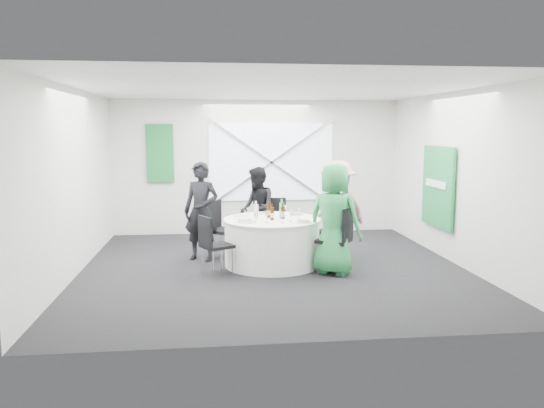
{
  "coord_description": "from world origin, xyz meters",
  "views": [
    {
      "loc": [
        -0.96,
        -8.14,
        2.17
      ],
      "look_at": [
        0.0,
        0.2,
        1.0
      ],
      "focal_mm": 35.0,
      "sensor_mm": 36.0,
      "label": 1
    }
  ],
  "objects": [
    {
      "name": "plate_back_left",
      "position": [
        -0.48,
        0.52,
        0.77
      ],
      "size": [
        0.26,
        0.26,
        0.01
      ],
      "color": "silver",
      "rests_on": "banquet_table"
    },
    {
      "name": "knife_c",
      "position": [
        -0.57,
        0.31,
        0.76
      ],
      "size": [
        0.08,
        0.14,
        0.01
      ],
      "primitive_type": "cube",
      "rotation": [
        0.0,
        0.0,
        2.65
      ],
      "color": "silver",
      "rests_on": "banquet_table"
    },
    {
      "name": "window_brace_b",
      "position": [
        0.3,
        2.92,
        1.5
      ],
      "size": [
        2.63,
        0.05,
        1.84
      ],
      "primitive_type": "cube",
      "rotation": [
        0.0,
        -0.97,
        0.0
      ],
      "color": "silver",
      "rests_on": "window_panel"
    },
    {
      "name": "wall_back",
      "position": [
        0.0,
        3.0,
        1.4
      ],
      "size": [
        6.0,
        0.0,
        6.0
      ],
      "primitive_type": "plane",
      "rotation": [
        1.57,
        0.0,
        0.0
      ],
      "color": "silver",
      "rests_on": "floor"
    },
    {
      "name": "wine_glass_f",
      "position": [
        -0.28,
        -0.09,
        0.88
      ],
      "size": [
        0.07,
        0.07,
        0.17
      ],
      "color": "white",
      "rests_on": "banquet_table"
    },
    {
      "name": "fork_a",
      "position": [
        0.17,
        0.75,
        0.76
      ],
      "size": [
        0.15,
        0.02,
        0.01
      ],
      "primitive_type": "cube",
      "rotation": [
        0.0,
        0.0,
        1.57
      ],
      "color": "silver",
      "rests_on": "banquet_table"
    },
    {
      "name": "plate_back_right",
      "position": [
        0.46,
        0.52,
        0.78
      ],
      "size": [
        0.25,
        0.25,
        0.04
      ],
      "color": "silver",
      "rests_on": "banquet_table"
    },
    {
      "name": "napkin",
      "position": [
        -0.46,
        -0.09,
        0.8
      ],
      "size": [
        0.22,
        0.16,
        0.06
      ],
      "primitive_type": "cube",
      "rotation": [
        0.0,
        0.0,
        0.14
      ],
      "color": "white",
      "rests_on": "plate_front_left"
    },
    {
      "name": "beer_bottle_c",
      "position": [
        0.17,
        0.16,
        0.86
      ],
      "size": [
        0.06,
        0.06,
        0.27
      ],
      "color": "#3B200A",
      "rests_on": "banquet_table"
    },
    {
      "name": "green_sign",
      "position": [
        2.94,
        0.6,
        1.2
      ],
      "size": [
        0.05,
        1.2,
        1.4
      ],
      "primitive_type": "cube",
      "color": "#17813B",
      "rests_on": "wall_right"
    },
    {
      "name": "chair_back_right",
      "position": [
        1.13,
        0.7,
        0.52
      ],
      "size": [
        0.54,
        0.54,
        0.9
      ],
      "rotation": [
        0.0,
        0.0,
        -1.15
      ],
      "color": "black",
      "rests_on": "floor"
    },
    {
      "name": "person_man_back",
      "position": [
        -0.14,
        1.35,
        0.76
      ],
      "size": [
        0.49,
        0.78,
        1.52
      ],
      "primitive_type": "imported",
      "rotation": [
        0.0,
        0.0,
        -1.45
      ],
      "color": "black",
      "rests_on": "floor"
    },
    {
      "name": "knife_b",
      "position": [
        0.55,
        0.02,
        0.76
      ],
      "size": [
        0.1,
        0.13,
        0.01
      ],
      "primitive_type": "cube",
      "rotation": [
        0.0,
        0.0,
        -0.62
      ],
      "color": "silver",
      "rests_on": "banquet_table"
    },
    {
      "name": "person_man_back_left",
      "position": [
        -1.13,
        0.67,
        0.83
      ],
      "size": [
        0.71,
        0.6,
        1.66
      ],
      "primitive_type": "imported",
      "rotation": [
        0.0,
        0.0,
        -0.39
      ],
      "color": "black",
      "rests_on": "floor"
    },
    {
      "name": "knife_a",
      "position": [
        -0.16,
        0.75,
        0.76
      ],
      "size": [
        0.15,
        0.02,
        0.01
      ],
      "primitive_type": "cube",
      "rotation": [
        0.0,
        0.0,
        1.56
      ],
      "color": "silver",
      "rests_on": "banquet_table"
    },
    {
      "name": "beer_bottle_d",
      "position": [
        -0.01,
        0.07,
        0.86
      ],
      "size": [
        0.06,
        0.06,
        0.26
      ],
      "color": "#3B200A",
      "rests_on": "banquet_table"
    },
    {
      "name": "floor",
      "position": [
        0.0,
        0.0,
        0.0
      ],
      "size": [
        6.0,
        6.0,
        0.0
      ],
      "primitive_type": "plane",
      "color": "black",
      "rests_on": "ground"
    },
    {
      "name": "wine_glass_b",
      "position": [
        0.27,
        0.51,
        0.88
      ],
      "size": [
        0.07,
        0.07,
        0.17
      ],
      "color": "white",
      "rests_on": "banquet_table"
    },
    {
      "name": "plate_front_left",
      "position": [
        -0.42,
        -0.09,
        0.77
      ],
      "size": [
        0.28,
        0.28,
        0.01
      ],
      "color": "silver",
      "rests_on": "banquet_table"
    },
    {
      "name": "green_water_bottle",
      "position": [
        0.16,
        0.23,
        0.88
      ],
      "size": [
        0.08,
        0.08,
        0.31
      ],
      "color": "green",
      "rests_on": "banquet_table"
    },
    {
      "name": "person_woman_pink",
      "position": [
        1.18,
        0.63,
        0.83
      ],
      "size": [
        1.18,
        0.84,
        1.66
      ],
      "primitive_type": "imported",
      "rotation": [
        0.0,
        0.0,
        -2.79
      ],
      "color": "#BD7A85",
      "rests_on": "floor"
    },
    {
      "name": "wine_glass_a",
      "position": [
        0.42,
        0.12,
        0.88
      ],
      "size": [
        0.07,
        0.07,
        0.17
      ],
      "color": "white",
      "rests_on": "banquet_table"
    },
    {
      "name": "green_banner",
      "position": [
        -2.0,
        2.95,
        1.7
      ],
      "size": [
        0.55,
        0.04,
        1.2
      ],
      "primitive_type": "cube",
      "color": "#14662C",
      "rests_on": "wall_back"
    },
    {
      "name": "plate_back",
      "position": [
        -0.04,
        0.72,
        0.77
      ],
      "size": [
        0.24,
        0.24,
        0.01
      ],
      "color": "silver",
      "rests_on": "banquet_table"
    },
    {
      "name": "chair_back",
      "position": [
        0.16,
        1.23,
        0.56
      ],
      "size": [
        0.5,
        0.5,
        0.95
      ],
      "rotation": [
        0.0,
        0.0,
        -0.16
      ],
      "color": "black",
      "rests_on": "floor"
    },
    {
      "name": "beer_bottle_a",
      "position": [
        -0.05,
        0.3,
        0.86
      ],
      "size": [
        0.06,
        0.06,
        0.27
      ],
      "color": "#3B200A",
      "rests_on": "banquet_table"
    },
    {
      "name": "chair_front_left",
      "position": [
        -0.96,
        -0.32,
        0.53
      ],
      "size": [
        0.56,
        0.56,
        0.91
      ],
      "rotation": [
        0.0,
        0.0,
        2.07
      ],
      "color": "black",
      "rests_on": "floor"
    },
    {
      "name": "person_woman_green",
      "position": [
        0.88,
        -0.42,
        0.84
      ],
      "size": [
        0.98,
        0.91,
        1.69
      ],
      "primitive_type": "imported",
      "rotation": [
        0.0,
        0.0,
        2.53
      ],
      "color": "#279247",
      "rests_on": "floor"
    },
    {
      "name": "wine_glass_c",
      "position": [
        0.11,
        -0.21,
        0.88
      ],
      "size": [
        0.07,
        0.07,
        0.17
      ],
      "color": "white",
      "rests_on": "banquet_table"
    },
    {
      "name": "window_brace_a",
      "position": [
        0.3,
        2.92,
        1.5
      ],
      "size": [
        2.63,
        0.05,
        1.84
      ],
      "primitive_type": "cube",
      "rotation": [
        0.0,
        0.97,
        0.0
      ],
      "color": "silver",
      "rests_on": "window_panel"
    },
    {
      "name": "beer_bottle_b",
      "position": [
        -0.01,
        0.35,
        0.85
      ],
      "size": [
        0.06,
        0.06,
        0.25
      ],
      "color": "#3B200A",
      "rests_on": "banquet_table"
    },
    {
      "name": "chair_front_right",
      "position": [
        0.97,
        -0.4,
        0.6
      ],
      "size": [
        0.64,
        0.64,
        1.02
      ],
      "rotation": [
        0.0,
        0.0,
        4.16
      ],
      "color": "black",
      "rests_on": "floor"
    },
    {
      "name": "wall_right",
      "position": [
        3.0,
        0.0,
        1.4
      ],
      "size": [
        0.0,
        6.0,
        6.0
      ],
      "primitive_type": "plane",
      "rotation": [
        1.57,
        0.0,
        -1.57
      ],
      "color": "silver",
      "rests_on": "floor"
    },
    {
      "name": "plate_front_right",
      "position": [
        0.45,
        -0.2,
        0.78
      ],
      "size": [
        0.26,
        0.26,
        0.04
      ],
      "color": "silver",
      "rests_on": "banquet_table"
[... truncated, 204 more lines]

